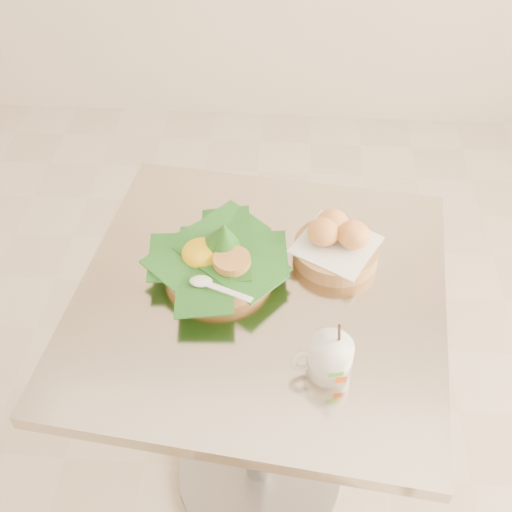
# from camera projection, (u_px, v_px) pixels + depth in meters

# --- Properties ---
(floor) EXTENTS (3.60, 3.60, 0.00)m
(floor) POSITION_uv_depth(u_px,v_px,m) (225.00, 468.00, 1.77)
(floor) COLOR beige
(floor) RESTS_ON ground
(cafe_table) EXTENTS (0.78, 0.78, 0.75)m
(cafe_table) POSITION_uv_depth(u_px,v_px,m) (260.00, 359.00, 1.39)
(cafe_table) COLOR gray
(cafe_table) RESTS_ON floor
(rice_basket) EXTENTS (0.27, 0.27, 0.14)m
(rice_basket) POSITION_uv_depth(u_px,v_px,m) (218.00, 256.00, 1.25)
(rice_basket) COLOR #AF8A4B
(rice_basket) RESTS_ON cafe_table
(bread_basket) EXTENTS (0.20, 0.20, 0.09)m
(bread_basket) POSITION_uv_depth(u_px,v_px,m) (336.00, 243.00, 1.27)
(bread_basket) COLOR #AF8A4B
(bread_basket) RESTS_ON cafe_table
(coffee_mug) EXTENTS (0.11, 0.08, 0.13)m
(coffee_mug) POSITION_uv_depth(u_px,v_px,m) (328.00, 357.00, 1.08)
(coffee_mug) COLOR white
(coffee_mug) RESTS_ON cafe_table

